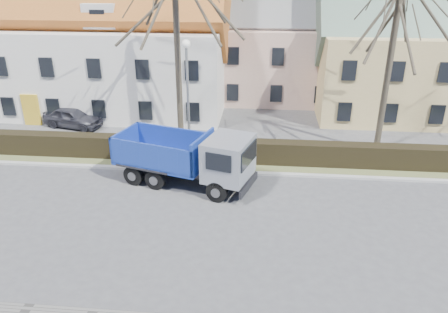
# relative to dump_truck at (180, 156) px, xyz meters

# --- Properties ---
(ground) EXTENTS (120.00, 120.00, 0.00)m
(ground) POSITION_rel_dump_truck_xyz_m (1.08, -3.30, -1.47)
(ground) COLOR #48484B
(curb_far) EXTENTS (80.00, 0.30, 0.12)m
(curb_far) POSITION_rel_dump_truck_xyz_m (1.08, 1.30, -1.41)
(curb_far) COLOR #A4A3A1
(curb_far) RESTS_ON ground
(grass_strip) EXTENTS (80.00, 3.00, 0.10)m
(grass_strip) POSITION_rel_dump_truck_xyz_m (1.08, 2.90, -1.42)
(grass_strip) COLOR #585F35
(grass_strip) RESTS_ON ground
(hedge) EXTENTS (60.00, 0.90, 1.30)m
(hedge) POSITION_rel_dump_truck_xyz_m (1.08, 2.70, -0.82)
(hedge) COLOR black
(hedge) RESTS_ON ground
(building_white) EXTENTS (26.80, 10.80, 9.50)m
(building_white) POSITION_rel_dump_truck_xyz_m (-11.92, 12.70, 3.28)
(building_white) COLOR silver
(building_white) RESTS_ON ground
(building_pink) EXTENTS (10.80, 8.80, 8.00)m
(building_pink) POSITION_rel_dump_truck_xyz_m (5.08, 16.70, 2.53)
(building_pink) COLOR #CBA18F
(building_pink) RESTS_ON ground
(building_yellow) EXTENTS (18.80, 10.80, 8.50)m
(building_yellow) POSITION_rel_dump_truck_xyz_m (17.08, 13.70, 2.78)
(building_yellow) COLOR tan
(building_yellow) RESTS_ON ground
(tree_1) EXTENTS (9.20, 9.20, 12.65)m
(tree_1) POSITION_rel_dump_truck_xyz_m (-0.92, 5.20, 4.85)
(tree_1) COLOR #3B3428
(tree_1) RESTS_ON ground
(tree_2) EXTENTS (8.00, 8.00, 11.00)m
(tree_2) POSITION_rel_dump_truck_xyz_m (11.08, 5.20, 4.03)
(tree_2) COLOR #3B3428
(tree_2) RESTS_ON ground
(dump_truck) EXTENTS (7.84, 4.73, 2.95)m
(dump_truck) POSITION_rel_dump_truck_xyz_m (0.00, 0.00, 0.00)
(dump_truck) COLOR navy
(dump_truck) RESTS_ON ground
(streetlight) EXTENTS (0.53, 0.53, 6.79)m
(streetlight) POSITION_rel_dump_truck_xyz_m (-0.13, 3.70, 1.92)
(streetlight) COLOR gray
(streetlight) RESTS_ON ground
(cart_frame) EXTENTS (0.79, 0.62, 0.64)m
(cart_frame) POSITION_rel_dump_truck_xyz_m (-0.93, 1.33, -1.16)
(cart_frame) COLOR silver
(cart_frame) RESTS_ON ground
(parked_car_a) EXTENTS (4.43, 2.62, 1.42)m
(parked_car_a) POSITION_rel_dump_truck_xyz_m (-8.92, 7.49, -0.77)
(parked_car_a) COLOR #32323B
(parked_car_a) RESTS_ON ground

